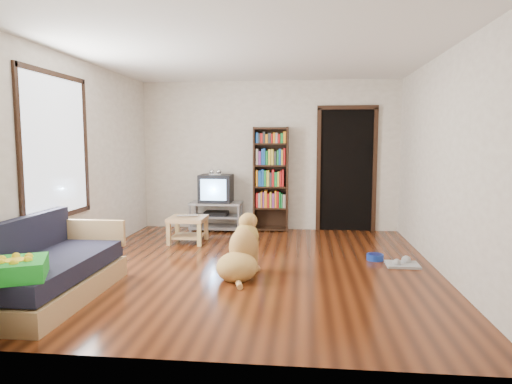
# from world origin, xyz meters

# --- Properties ---
(ground) EXTENTS (5.00, 5.00, 0.00)m
(ground) POSITION_xyz_m (0.00, 0.00, 0.00)
(ground) COLOR #5E2810
(ground) RESTS_ON ground
(ceiling) EXTENTS (5.00, 5.00, 0.00)m
(ceiling) POSITION_xyz_m (0.00, 0.00, 2.60)
(ceiling) COLOR white
(ceiling) RESTS_ON ground
(wall_back) EXTENTS (4.50, 0.00, 4.50)m
(wall_back) POSITION_xyz_m (0.00, 2.50, 1.30)
(wall_back) COLOR silver
(wall_back) RESTS_ON ground
(wall_front) EXTENTS (4.50, 0.00, 4.50)m
(wall_front) POSITION_xyz_m (0.00, -2.50, 1.30)
(wall_front) COLOR silver
(wall_front) RESTS_ON ground
(wall_left) EXTENTS (0.00, 5.00, 5.00)m
(wall_left) POSITION_xyz_m (-2.25, 0.00, 1.30)
(wall_left) COLOR silver
(wall_left) RESTS_ON ground
(wall_right) EXTENTS (0.00, 5.00, 5.00)m
(wall_right) POSITION_xyz_m (2.25, 0.00, 1.30)
(wall_right) COLOR silver
(wall_right) RESTS_ON ground
(green_cushion) EXTENTS (0.62, 0.62, 0.16)m
(green_cushion) POSITION_xyz_m (-1.75, -2.07, 0.50)
(green_cushion) COLOR green
(green_cushion) RESTS_ON sofa
(laptop) EXTENTS (0.36, 0.28, 0.02)m
(laptop) POSITION_xyz_m (-1.15, 1.22, 0.41)
(laptop) COLOR silver
(laptop) RESTS_ON coffee_table
(dog_bowl) EXTENTS (0.22, 0.22, 0.08)m
(dog_bowl) POSITION_xyz_m (1.57, 0.48, 0.04)
(dog_bowl) COLOR #163397
(dog_bowl) RESTS_ON ground
(grey_rag) EXTENTS (0.41, 0.33, 0.03)m
(grey_rag) POSITION_xyz_m (1.87, 0.23, 0.01)
(grey_rag) COLOR #ACACAC
(grey_rag) RESTS_ON ground
(window) EXTENTS (0.03, 1.46, 1.70)m
(window) POSITION_xyz_m (-2.23, -0.50, 1.50)
(window) COLOR white
(window) RESTS_ON wall_left
(doorway) EXTENTS (1.03, 0.05, 2.19)m
(doorway) POSITION_xyz_m (1.35, 2.48, 1.12)
(doorway) COLOR black
(doorway) RESTS_ON wall_back
(tv_stand) EXTENTS (0.90, 0.45, 0.50)m
(tv_stand) POSITION_xyz_m (-0.90, 2.25, 0.27)
(tv_stand) COLOR #99999E
(tv_stand) RESTS_ON ground
(crt_tv) EXTENTS (0.55, 0.52, 0.58)m
(crt_tv) POSITION_xyz_m (-0.90, 2.27, 0.74)
(crt_tv) COLOR black
(crt_tv) RESTS_ON tv_stand
(bookshelf) EXTENTS (0.60, 0.30, 1.80)m
(bookshelf) POSITION_xyz_m (0.05, 2.34, 1.00)
(bookshelf) COLOR black
(bookshelf) RESTS_ON ground
(sofa) EXTENTS (0.80, 1.80, 0.80)m
(sofa) POSITION_xyz_m (-1.87, -1.38, 0.26)
(sofa) COLOR tan
(sofa) RESTS_ON ground
(coffee_table) EXTENTS (0.55, 0.55, 0.40)m
(coffee_table) POSITION_xyz_m (-1.15, 1.25, 0.28)
(coffee_table) COLOR tan
(coffee_table) RESTS_ON ground
(dog) EXTENTS (0.58, 0.91, 0.74)m
(dog) POSITION_xyz_m (-0.08, -0.42, 0.27)
(dog) COLOR gold
(dog) RESTS_ON ground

